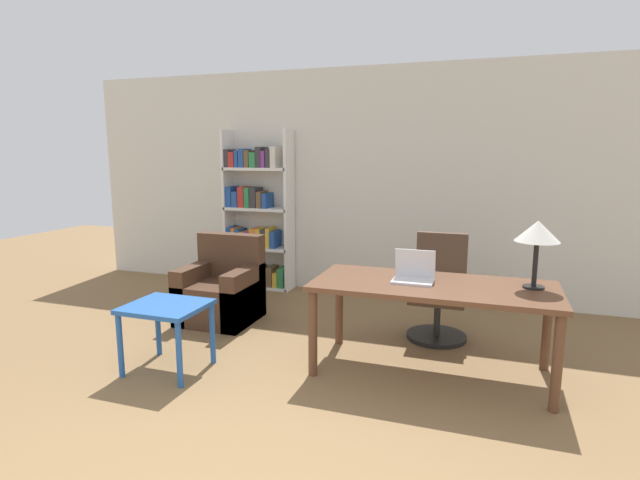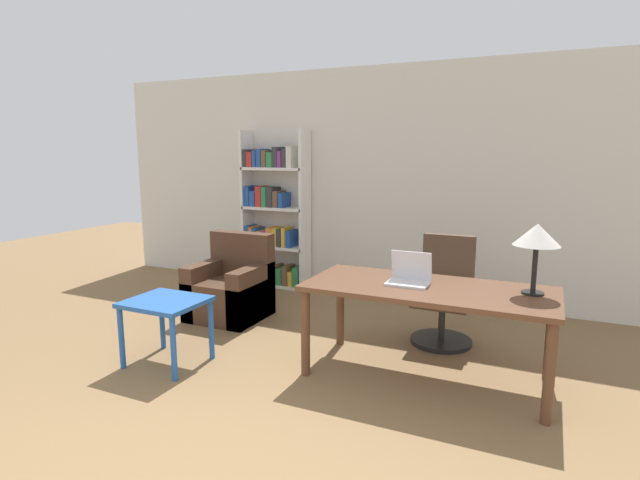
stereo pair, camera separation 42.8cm
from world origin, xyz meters
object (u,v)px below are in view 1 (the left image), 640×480
at_px(desk, 433,294).
at_px(laptop, 414,274).
at_px(side_table_blue, 166,315).
at_px(armchair, 221,292).
at_px(bookshelf, 256,220).
at_px(office_chair, 439,292).
at_px(table_lamp, 538,233).

relative_size(desk, laptop, 5.86).
distance_m(side_table_blue, armchair, 1.24).
bearing_deg(laptop, armchair, 164.98).
distance_m(laptop, bookshelf, 2.92).
distance_m(desk, bookshelf, 3.07).
height_order(side_table_blue, bookshelf, bookshelf).
xyz_separation_m(desk, office_chair, (-0.03, 0.82, -0.21)).
bearing_deg(side_table_blue, bookshelf, 100.12).
distance_m(table_lamp, office_chair, 1.25).
bearing_deg(armchair, bookshelf, 100.12).
relative_size(laptop, table_lamp, 0.62).
bearing_deg(laptop, side_table_blue, -160.12).
distance_m(laptop, office_chair, 0.88).
relative_size(laptop, office_chair, 0.32).
bearing_deg(armchair, side_table_blue, -79.88).
distance_m(armchair, bookshelf, 1.43).
xyz_separation_m(desk, laptop, (-0.16, 0.03, 0.14)).
xyz_separation_m(laptop, table_lamp, (0.87, 0.09, 0.36)).
bearing_deg(armchair, table_lamp, -8.91).
bearing_deg(table_lamp, side_table_blue, -164.45).
bearing_deg(office_chair, table_lamp, -43.41).
xyz_separation_m(office_chair, bookshelf, (-2.40, 1.04, 0.44)).
bearing_deg(table_lamp, bookshelf, 150.94).
distance_m(table_lamp, armchair, 3.07).
height_order(desk, laptop, laptop).
bearing_deg(bookshelf, office_chair, -23.46).
bearing_deg(table_lamp, desk, -170.82).
distance_m(table_lamp, side_table_blue, 2.88).
xyz_separation_m(armchair, bookshelf, (-0.23, 1.29, 0.58)).
bearing_deg(office_chair, desk, -87.92).
relative_size(desk, office_chair, 1.89).
height_order(office_chair, armchair, office_chair).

